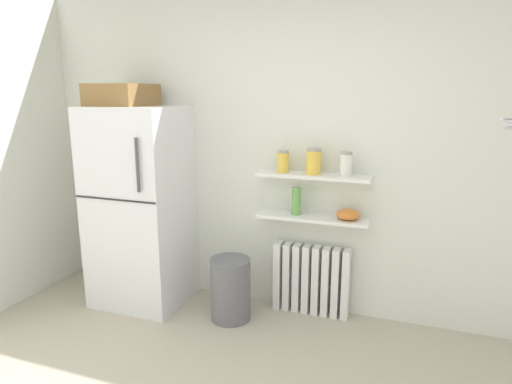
{
  "coord_description": "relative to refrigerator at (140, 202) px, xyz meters",
  "views": [
    {
      "loc": [
        0.89,
        -1.35,
        1.76
      ],
      "look_at": [
        -0.17,
        1.6,
        1.05
      ],
      "focal_mm": 30.92,
      "sensor_mm": 36.0,
      "label": 1
    }
  ],
  "objects": [
    {
      "name": "storage_jar_1",
      "position": [
        1.42,
        0.22,
        0.39
      ],
      "size": [
        0.12,
        0.12,
        0.2
      ],
      "color": "yellow",
      "rests_on": "wall_shelf_upper"
    },
    {
      "name": "wall_shelf_lower",
      "position": [
        1.42,
        0.22,
        -0.05
      ],
      "size": [
        0.86,
        0.22,
        0.02
      ],
      "primitive_type": "cube",
      "color": "white"
    },
    {
      "name": "trash_bin",
      "position": [
        0.84,
        -0.07,
        -0.62
      ],
      "size": [
        0.31,
        0.31,
        0.5
      ],
      "primitive_type": "cylinder",
      "color": "slate",
      "rests_on": "ground_plane"
    },
    {
      "name": "storage_jar_2",
      "position": [
        1.66,
        0.22,
        0.38
      ],
      "size": [
        0.09,
        0.09,
        0.18
      ],
      "color": "silver",
      "rests_on": "wall_shelf_upper"
    },
    {
      "name": "back_wall",
      "position": [
        1.22,
        0.38,
        0.43
      ],
      "size": [
        7.04,
        0.1,
        2.6
      ],
      "primitive_type": "cube",
      "color": "silver",
      "rests_on": "ground_plane"
    },
    {
      "name": "storage_jar_0",
      "position": [
        1.17,
        0.22,
        0.37
      ],
      "size": [
        0.09,
        0.09,
        0.17
      ],
      "color": "yellow",
      "rests_on": "wall_shelf_upper"
    },
    {
      "name": "refrigerator",
      "position": [
        0.0,
        0.0,
        0.0
      ],
      "size": [
        0.73,
        0.68,
        1.83
      ],
      "color": "silver",
      "rests_on": "ground_plane"
    },
    {
      "name": "shelf_bowl",
      "position": [
        1.69,
        0.22,
        -0.0
      ],
      "size": [
        0.18,
        0.18,
        0.08
      ],
      "primitive_type": "ellipsoid",
      "color": "orange",
      "rests_on": "wall_shelf_lower"
    },
    {
      "name": "wall_shelf_upper",
      "position": [
        1.42,
        0.22,
        0.28
      ],
      "size": [
        0.86,
        0.22,
        0.02
      ],
      "primitive_type": "cube",
      "color": "white"
    },
    {
      "name": "vase",
      "position": [
        1.29,
        0.22,
        0.07
      ],
      "size": [
        0.07,
        0.07,
        0.22
      ],
      "primitive_type": "cylinder",
      "color": "#66A84C",
      "rests_on": "wall_shelf_lower"
    },
    {
      "name": "radiator",
      "position": [
        1.42,
        0.25,
        -0.58
      ],
      "size": [
        0.61,
        0.12,
        0.57
      ],
      "color": "white",
      "rests_on": "ground_plane"
    }
  ]
}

